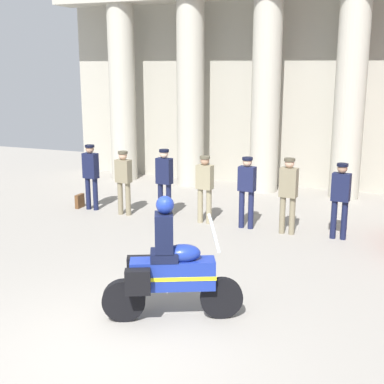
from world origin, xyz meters
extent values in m
plane|color=gray|center=(0.00, 0.00, 0.00)|extent=(28.00, 28.00, 0.00)
cube|color=#A49F91|center=(0.92, 10.74, 3.04)|extent=(15.96, 0.30, 6.07)
cylinder|color=#B2AD9E|center=(-4.94, 9.72, 2.77)|extent=(0.84, 0.84, 5.53)
cylinder|color=#B2AD9E|center=(-2.60, 9.72, 2.77)|extent=(0.84, 0.84, 5.53)
cylinder|color=#B2AD9E|center=(-0.25, 9.72, 2.77)|extent=(0.84, 0.84, 5.53)
cylinder|color=#B2AD9E|center=(2.10, 9.72, 2.77)|extent=(0.84, 0.84, 5.53)
cylinder|color=#141938|center=(-4.02, 6.01, 0.42)|extent=(0.13, 0.13, 0.84)
cylinder|color=#141938|center=(-3.80, 6.01, 0.42)|extent=(0.13, 0.13, 0.84)
cube|color=#141938|center=(-3.91, 6.01, 1.17)|extent=(0.40, 0.26, 0.65)
sphere|color=tan|center=(-3.91, 6.01, 1.60)|extent=(0.21, 0.21, 0.21)
cylinder|color=black|center=(-3.91, 6.01, 1.68)|extent=(0.24, 0.24, 0.06)
cylinder|color=#7A7056|center=(-3.00, 5.88, 0.42)|extent=(0.13, 0.13, 0.84)
cylinder|color=#7A7056|center=(-2.78, 5.88, 0.42)|extent=(0.13, 0.13, 0.84)
cube|color=#7A7056|center=(-2.89, 5.88, 1.13)|extent=(0.40, 0.26, 0.57)
sphere|color=tan|center=(-2.89, 5.88, 1.52)|extent=(0.21, 0.21, 0.21)
cylinder|color=#494334|center=(-2.89, 5.88, 1.60)|extent=(0.24, 0.24, 0.06)
cylinder|color=#141938|center=(-1.94, 6.01, 0.43)|extent=(0.13, 0.13, 0.87)
cylinder|color=#141938|center=(-1.72, 6.01, 0.43)|extent=(0.13, 0.13, 0.87)
cube|color=#141938|center=(-1.83, 6.01, 1.18)|extent=(0.40, 0.26, 0.63)
sphere|color=beige|center=(-1.83, 6.01, 1.60)|extent=(0.21, 0.21, 0.21)
cylinder|color=black|center=(-1.83, 6.01, 1.68)|extent=(0.24, 0.24, 0.06)
cylinder|color=gray|center=(-0.87, 5.95, 0.42)|extent=(0.13, 0.13, 0.84)
cylinder|color=gray|center=(-0.65, 5.95, 0.42)|extent=(0.13, 0.13, 0.84)
cube|color=gray|center=(-0.76, 5.95, 1.13)|extent=(0.40, 0.26, 0.57)
sphere|color=tan|center=(-0.76, 5.95, 1.52)|extent=(0.21, 0.21, 0.21)
cylinder|color=brown|center=(-0.76, 5.95, 1.60)|extent=(0.24, 0.24, 0.06)
cylinder|color=#191E42|center=(0.17, 5.91, 0.45)|extent=(0.13, 0.13, 0.89)
cylinder|color=#191E42|center=(0.39, 5.91, 0.45)|extent=(0.13, 0.13, 0.89)
cube|color=#191E42|center=(0.28, 5.91, 1.17)|extent=(0.40, 0.26, 0.56)
sphere|color=tan|center=(0.28, 5.91, 1.56)|extent=(0.21, 0.21, 0.21)
cylinder|color=black|center=(0.28, 5.91, 1.64)|extent=(0.24, 0.24, 0.06)
cylinder|color=#7A7056|center=(1.14, 5.83, 0.43)|extent=(0.13, 0.13, 0.86)
cylinder|color=#7A7056|center=(1.36, 5.83, 0.43)|extent=(0.13, 0.13, 0.86)
cube|color=#7A7056|center=(1.25, 5.83, 1.18)|extent=(0.40, 0.26, 0.65)
sphere|color=tan|center=(1.25, 5.83, 1.61)|extent=(0.21, 0.21, 0.21)
cylinder|color=#494334|center=(1.25, 5.83, 1.69)|extent=(0.24, 0.24, 0.06)
cylinder|color=#141938|center=(2.26, 5.88, 0.43)|extent=(0.13, 0.13, 0.86)
cylinder|color=#141938|center=(2.48, 5.88, 0.43)|extent=(0.13, 0.13, 0.86)
cube|color=#141938|center=(2.37, 5.88, 1.16)|extent=(0.40, 0.26, 0.60)
sphere|color=#997056|center=(2.37, 5.88, 1.56)|extent=(0.21, 0.21, 0.21)
cylinder|color=black|center=(2.37, 5.88, 1.64)|extent=(0.24, 0.24, 0.06)
cylinder|color=black|center=(1.14, 1.44, 0.32)|extent=(0.62, 0.36, 0.64)
cylinder|color=black|center=(-0.18, 0.84, 0.32)|extent=(0.64, 0.39, 0.64)
cube|color=navy|center=(0.48, 1.14, 0.72)|extent=(1.26, 0.81, 0.44)
ellipsoid|color=navy|center=(0.62, 1.20, 1.04)|extent=(0.61, 0.51, 0.26)
cube|color=yellow|center=(0.48, 1.14, 0.70)|extent=(1.28, 0.82, 0.06)
cube|color=silver|center=(1.03, 1.39, 1.34)|extent=(0.31, 0.43, 0.47)
cube|color=black|center=(-0.08, 1.17, 0.72)|extent=(0.40, 0.31, 0.36)
cube|color=black|center=(0.14, 0.70, 0.72)|extent=(0.40, 0.31, 0.36)
cube|color=black|center=(0.37, 1.09, 1.01)|extent=(0.51, 0.48, 0.14)
cube|color=black|center=(0.37, 1.09, 1.36)|extent=(0.39, 0.44, 0.56)
sphere|color=navy|center=(0.39, 1.10, 1.77)|extent=(0.26, 0.26, 0.26)
cube|color=brown|center=(-4.32, 6.05, 0.18)|extent=(0.10, 0.32, 0.36)
camera|label=1|loc=(3.36, -5.48, 3.70)|focal=49.32mm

